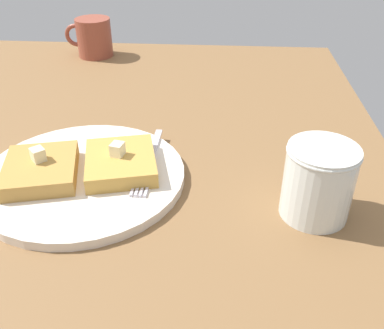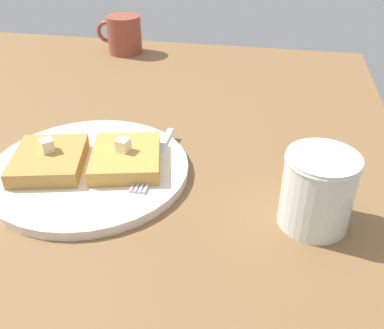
{
  "view_description": "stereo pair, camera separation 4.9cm",
  "coord_description": "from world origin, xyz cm",
  "px_view_note": "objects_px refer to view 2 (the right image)",
  "views": [
    {
      "loc": [
        -20.66,
        55.26,
        34.09
      ],
      "look_at": [
        -17.68,
        13.97,
        7.23
      ],
      "focal_mm": 40.0,
      "sensor_mm": 36.0,
      "label": 1
    },
    {
      "loc": [
        -25.54,
        54.61,
        34.09
      ],
      "look_at": [
        -17.68,
        13.97,
        7.23
      ],
      "focal_mm": 40.0,
      "sensor_mm": 36.0,
      "label": 2
    }
  ],
  "objects_px": {
    "plate": "(89,169)",
    "fork": "(154,161)",
    "syrup_jar": "(317,193)",
    "coffee_mug": "(124,34)"
  },
  "relations": [
    {
      "from": "fork",
      "to": "syrup_jar",
      "type": "relative_size",
      "value": 1.86
    },
    {
      "from": "fork",
      "to": "syrup_jar",
      "type": "bearing_deg",
      "value": 161.44
    },
    {
      "from": "plate",
      "to": "fork",
      "type": "relative_size",
      "value": 1.61
    },
    {
      "from": "plate",
      "to": "syrup_jar",
      "type": "xyz_separation_m",
      "value": [
        -0.28,
        0.04,
        0.03
      ]
    },
    {
      "from": "syrup_jar",
      "to": "plate",
      "type": "bearing_deg",
      "value": -8.93
    },
    {
      "from": "plate",
      "to": "coffee_mug",
      "type": "relative_size",
      "value": 2.54
    },
    {
      "from": "plate",
      "to": "coffee_mug",
      "type": "distance_m",
      "value": 0.49
    },
    {
      "from": "fork",
      "to": "syrup_jar",
      "type": "distance_m",
      "value": 0.21
    },
    {
      "from": "syrup_jar",
      "to": "coffee_mug",
      "type": "height_order",
      "value": "syrup_jar"
    },
    {
      "from": "syrup_jar",
      "to": "coffee_mug",
      "type": "xyz_separation_m",
      "value": [
        0.39,
        -0.52,
        0.0
      ]
    }
  ]
}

